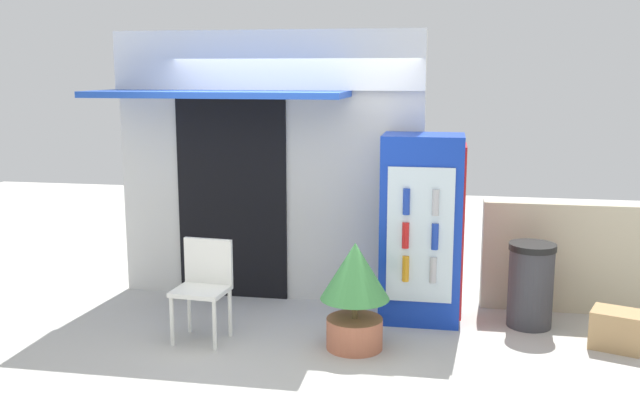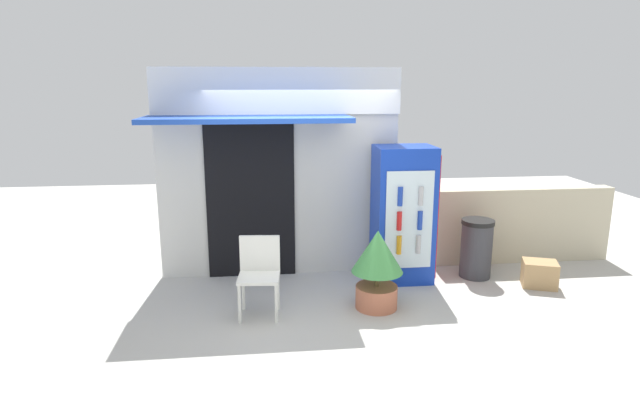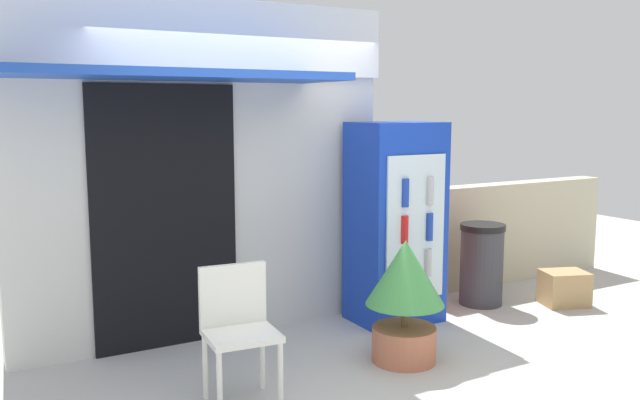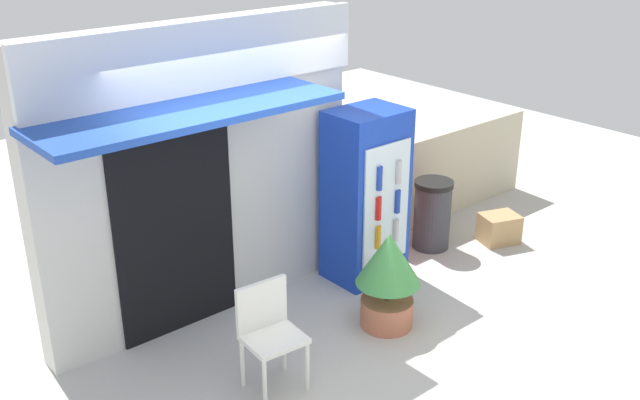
% 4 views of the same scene
% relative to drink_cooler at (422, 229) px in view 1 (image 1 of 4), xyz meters
% --- Properties ---
extents(ground, '(16.00, 16.00, 0.00)m').
position_rel_drink_cooler_xyz_m(ground, '(-1.30, -0.86, -0.90)').
color(ground, beige).
extents(storefront_building, '(3.24, 1.09, 2.78)m').
position_rel_drink_cooler_xyz_m(storefront_building, '(-1.64, 0.46, 0.57)').
color(storefront_building, silver).
rests_on(storefront_building, ground).
extents(drink_cooler, '(0.78, 0.64, 1.80)m').
position_rel_drink_cooler_xyz_m(drink_cooler, '(0.00, 0.00, 0.00)').
color(drink_cooler, '#1438B2').
rests_on(drink_cooler, ground).
extents(plastic_chair, '(0.49, 0.44, 0.90)m').
position_rel_drink_cooler_xyz_m(plastic_chair, '(-1.89, -0.85, -0.37)').
color(plastic_chair, white).
rests_on(plastic_chair, ground).
extents(potted_plant_near_shop, '(0.60, 0.60, 0.94)m').
position_rel_drink_cooler_xyz_m(potted_plant_near_shop, '(-0.53, -0.85, -0.35)').
color(potted_plant_near_shop, '#BC6B4C').
rests_on(potted_plant_near_shop, ground).
extents(trash_bin, '(0.43, 0.43, 0.80)m').
position_rel_drink_cooler_xyz_m(trash_bin, '(1.02, -0.02, -0.50)').
color(trash_bin, '#38383D').
rests_on(trash_bin, ground).
extents(stone_boundary_wall, '(2.66, 0.24, 1.10)m').
position_rel_drink_cooler_xyz_m(stone_boundary_wall, '(1.92, 0.54, -0.35)').
color(stone_boundary_wall, beige).
rests_on(stone_boundary_wall, ground).
extents(cardboard_box, '(0.51, 0.45, 0.34)m').
position_rel_drink_cooler_xyz_m(cardboard_box, '(1.71, -0.45, -0.73)').
color(cardboard_box, tan).
rests_on(cardboard_box, ground).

